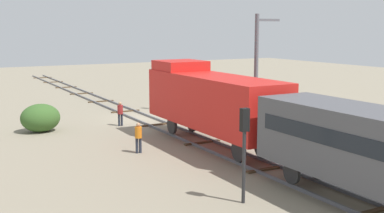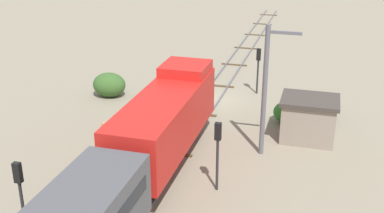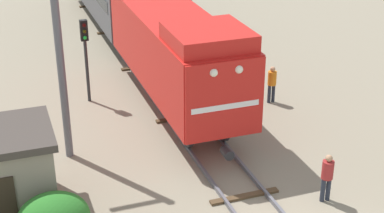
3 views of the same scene
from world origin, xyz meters
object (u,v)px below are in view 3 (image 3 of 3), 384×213
locomotive (176,49)px  catenary_mast (58,52)px  worker_near_track (327,174)px  traffic_signal_mid (85,45)px  worker_by_signal (272,82)px

locomotive → catenary_mast: catenary_mast is taller
worker_near_track → locomotive: bearing=98.7°
traffic_signal_mid → worker_by_signal: bearing=-20.5°
worker_near_track → traffic_signal_mid: bearing=111.5°
traffic_signal_mid → locomotive: bearing=-33.0°
worker_near_track → worker_by_signal: bearing=69.0°
locomotive → worker_by_signal: 4.60m
traffic_signal_mid → worker_near_track: bearing=-60.8°
worker_by_signal → traffic_signal_mid: bearing=-57.7°
locomotive → worker_near_track: (2.40, -8.19, -1.78)m
worker_near_track → worker_by_signal: (1.80, 7.55, 0.00)m
traffic_signal_mid → worker_near_track: size_ratio=2.20×
locomotive → traffic_signal_mid: locomotive is taller
worker_near_track → catenary_mast: size_ratio=0.22×
catenary_mast → worker_by_signal: bearing=11.0°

